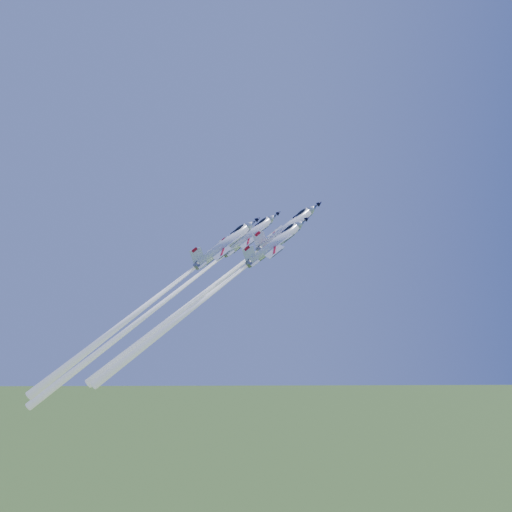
{
  "coord_description": "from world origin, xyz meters",
  "views": [
    {
      "loc": [
        -1.49,
        -109.86,
        77.73
      ],
      "look_at": [
        0.0,
        0.0,
        81.73
      ],
      "focal_mm": 40.0,
      "sensor_mm": 36.0,
      "label": 1
    }
  ],
  "objects_px": {
    "jet_left": "(164,302)",
    "jet_lead": "(214,286)",
    "jet_right": "(209,295)",
    "jet_slot": "(153,300)"
  },
  "relations": [
    {
      "from": "jet_lead",
      "to": "jet_left",
      "type": "xyz_separation_m",
      "value": [
        -10.65,
        7.31,
        -3.4
      ]
    },
    {
      "from": "jet_lead",
      "to": "jet_right",
      "type": "height_order",
      "value": "jet_lead"
    },
    {
      "from": "jet_slot",
      "to": "jet_lead",
      "type": "bearing_deg",
      "value": 93.6
    },
    {
      "from": "jet_lead",
      "to": "jet_right",
      "type": "relative_size",
      "value": 1.12
    },
    {
      "from": "jet_right",
      "to": "jet_lead",
      "type": "bearing_deg",
      "value": 157.78
    },
    {
      "from": "jet_lead",
      "to": "jet_left",
      "type": "distance_m",
      "value": 13.36
    },
    {
      "from": "jet_right",
      "to": "jet_left",
      "type": "bearing_deg",
      "value": -153.39
    },
    {
      "from": "jet_lead",
      "to": "jet_slot",
      "type": "height_order",
      "value": "jet_lead"
    },
    {
      "from": "jet_lead",
      "to": "jet_left",
      "type": "relative_size",
      "value": 0.89
    },
    {
      "from": "jet_left",
      "to": "jet_lead",
      "type": "bearing_deg",
      "value": 40.88
    }
  ]
}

